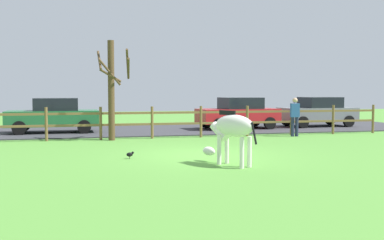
{
  "coord_description": "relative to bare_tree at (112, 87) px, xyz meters",
  "views": [
    {
      "loc": [
        -3.45,
        -12.84,
        1.89
      ],
      "look_at": [
        0.01,
        1.42,
        0.96
      ],
      "focal_mm": 41.66,
      "sensor_mm": 36.0,
      "label": 1
    }
  ],
  "objects": [
    {
      "name": "ground_plane",
      "position": [
        2.37,
        -4.69,
        -2.09
      ],
      "size": [
        60.0,
        60.0,
        0.0
      ],
      "primitive_type": "plane",
      "color": "#549338"
    },
    {
      "name": "parking_asphalt",
      "position": [
        2.37,
        4.61,
        -2.06
      ],
      "size": [
        28.0,
        7.4,
        0.05
      ],
      "primitive_type": "cube",
      "color": "#38383D",
      "rests_on": "ground_plane"
    },
    {
      "name": "paddock_fence",
      "position": [
        1.6,
        0.31,
        -1.34
      ],
      "size": [
        20.56,
        0.11,
        1.3
      ],
      "color": "brown",
      "rests_on": "ground_plane"
    },
    {
      "name": "bare_tree",
      "position": [
        0.0,
        0.0,
        0.0
      ],
      "size": [
        1.29,
        1.38,
        3.87
      ],
      "color": "#513A23",
      "rests_on": "ground_plane"
    },
    {
      "name": "zebra",
      "position": [
        2.6,
        -6.74,
        -1.16
      ],
      "size": [
        1.12,
        1.78,
        1.41
      ],
      "color": "white",
      "rests_on": "ground_plane"
    },
    {
      "name": "crow_on_grass",
      "position": [
        0.17,
        -4.97,
        -1.96
      ],
      "size": [
        0.21,
        0.1,
        0.2
      ],
      "color": "black",
      "rests_on": "ground_plane"
    },
    {
      "name": "parked_car_red",
      "position": [
        6.43,
        3.52,
        -1.24
      ],
      "size": [
        4.12,
        2.14,
        1.56
      ],
      "color": "red",
      "rests_on": "parking_asphalt"
    },
    {
      "name": "parked_car_green",
      "position": [
        -2.41,
        3.48,
        -1.24
      ],
      "size": [
        4.03,
        1.95,
        1.56
      ],
      "color": "#236B38",
      "rests_on": "parking_asphalt"
    },
    {
      "name": "parked_car_grey",
      "position": [
        11.06,
        3.91,
        -1.24
      ],
      "size": [
        4.07,
        2.02,
        1.56
      ],
      "color": "slate",
      "rests_on": "parking_asphalt"
    },
    {
      "name": "visitor_near_fence",
      "position": [
        7.61,
        -0.26,
        -1.18
      ],
      "size": [
        0.39,
        0.28,
        1.64
      ],
      "color": "#232847",
      "rests_on": "ground_plane"
    }
  ]
}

